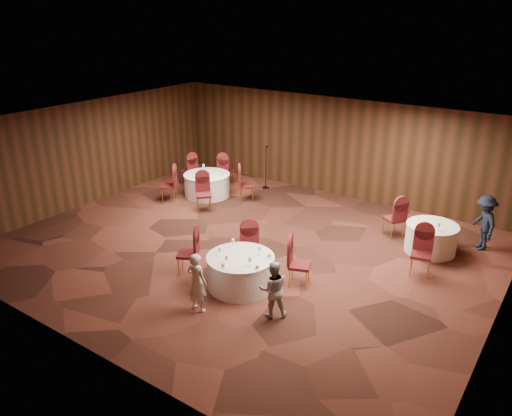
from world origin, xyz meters
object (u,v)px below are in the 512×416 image
Objects in this scene: man_c at (484,223)px; mic_stand at (266,176)px; woman_a at (197,282)px; table_right at (431,238)px; table_left at (207,185)px; woman_b at (273,289)px; table_main at (241,271)px.

mic_stand is at bearing -130.82° from man_c.
mic_stand is at bearing -67.26° from woman_a.
table_right is 6.25m from woman_a.
mic_stand reaches higher than table_right.
table_left is 8.41m from man_c.
woman_b is (1.38, 0.71, -0.04)m from woman_a.
table_main is at bearing -98.19° from woman_a.
woman_a is 0.89× the size of man_c.
woman_a is (4.19, -5.32, 0.27)m from table_left.
mic_stand reaches higher than woman_a.
woman_a is (-0.17, -1.25, 0.27)m from table_main.
mic_stand is at bearing 55.27° from table_left.
table_left is 1.17× the size of woman_a.
mic_stand is 1.02× the size of man_c.
woman_a reaches higher than woman_b.
table_left is 7.32m from table_right.
woman_a is at bearing -12.03° from woman_b.
woman_b is 0.84× the size of man_c.
man_c is (3.99, 5.05, 0.35)m from table_main.
table_main is at bearing -125.55° from table_right.
mic_stand reaches higher than woman_b.
woman_b reaches higher than table_main.
mic_stand is (-6.13, 1.64, 0.05)m from table_right.
woman_b is 6.25m from man_c.
woman_a reaches higher than table_right.
woman_b reaches higher than table_right.
woman_a is (2.99, -7.04, 0.22)m from mic_stand.
mic_stand is at bearing 165.03° from table_right.
table_right is 1.41m from man_c.
table_left is 1.24× the size of woman_b.
table_left is at bearing -78.99° from woman_b.
mic_stand reaches higher than table_left.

